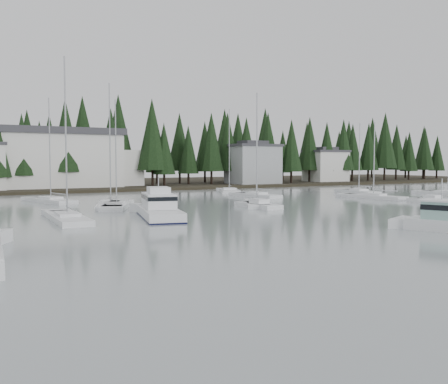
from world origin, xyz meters
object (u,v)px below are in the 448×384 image
Objects in this scene: sailboat_7 at (373,198)px; sailboat_8 at (67,220)px; sailboat_3 at (117,207)px; runabout_1 at (259,207)px; sailboat_4 at (51,202)px; sailboat_9 at (359,193)px; house_east_a at (253,163)px; harbor_inn at (64,159)px; sailboat_0 at (229,192)px; cabin_cruiser_center at (159,211)px; sailboat_6 at (257,197)px; sailboat_11 at (257,205)px; sailboat_12 at (111,207)px; sailboat_2 at (448,195)px; runabout_2 at (433,202)px; house_east_b at (326,165)px.

sailboat_8 is at bearing 91.02° from sailboat_7.
runabout_1 is (14.39, -7.52, 0.06)m from sailboat_3.
sailboat_9 is at bearing -112.17° from sailboat_4.
sailboat_7 is 1.81× the size of runabout_1.
sailboat_7 is 22.25m from runabout_1.
harbor_inn is at bearing 173.64° from house_east_a.
runabout_1 is at bearing -178.71° from sailboat_0.
sailboat_6 is (22.52, 18.18, -0.60)m from cabin_cruiser_center.
runabout_1 is (-0.96, -2.09, 0.04)m from sailboat_11.
house_east_a is 49.46m from sailboat_11.
sailboat_3 is 16.28m from sailboat_11.
sailboat_12 reaches higher than sailboat_3.
sailboat_11 is (22.78, 4.46, 0.01)m from sailboat_8.
sailboat_6 is (23.16, 6.69, 0.00)m from sailboat_3.
sailboat_3 is 2.03× the size of runabout_1.
sailboat_3 reaches higher than harbor_inn.
sailboat_8 is at bearing 102.22° from sailboat_2.
house_east_a is 0.88× the size of sailboat_9.
sailboat_0 reaches higher than runabout_2.
sailboat_4 is 26.68m from sailboat_11.
sailboat_2 is at bearing -42.50° from harbor_inn.
sailboat_8 reaches higher than harbor_inn.
sailboat_0 is at bearing -35.89° from sailboat_12.
sailboat_4 reaches higher than sailboat_11.
sailboat_0 is 31.75m from sailboat_3.
sailboat_2 is 59.09m from sailboat_8.
sailboat_2 is (50.75, 7.26, -0.60)m from cabin_cruiser_center.
sailboat_9 is 31.53m from runabout_1.
sailboat_2 is at bearing -105.42° from house_east_b.
sailboat_7 is (41.43, -15.19, -0.02)m from sailboat_4.
sailboat_2 is 1.00× the size of sailboat_4.
harbor_inn is 2.12× the size of sailboat_2.
sailboat_4 reaches higher than house_east_a.
sailboat_2 is at bearing -70.27° from sailboat_3.
sailboat_0 is 31.32m from sailboat_12.
sailboat_12 is (-0.97, 12.68, -0.58)m from cabin_cruiser_center.
sailboat_2 reaches higher than runabout_2.
runabout_2 is at bearing -116.88° from house_east_b.
sailboat_7 is (36.27, -3.55, -0.01)m from sailboat_3.
house_east_a is 49.59m from runabout_2.
harbor_inn is at bearing 30.28° from sailboat_7.
cabin_cruiser_center reaches higher than runabout_2.
sailboat_4 is at bearing -158.55° from house_east_b.
sailboat_2 is 37.15m from runabout_1.
sailboat_9 is 0.82× the size of sailboat_12.
sailboat_4 is (-68.33, -26.84, -4.33)m from house_east_b.
sailboat_12 is (-63.50, -37.30, -4.32)m from house_east_b.
sailboat_6 is 16.64m from sailboat_7.
sailboat_7 is 36.90m from sailboat_12.
runabout_1 is at bearing -121.33° from house_east_a.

